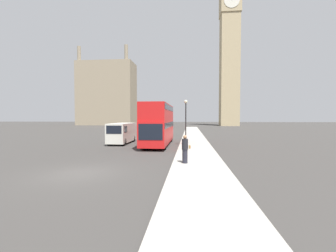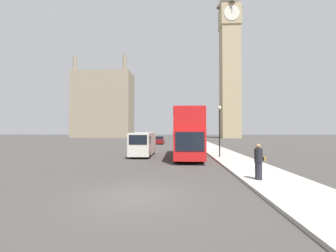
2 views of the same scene
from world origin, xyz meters
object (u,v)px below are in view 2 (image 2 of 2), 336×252
street_lamp (220,123)px  parked_sedan (159,141)px  clock_tower (230,59)px  pedestrian (259,162)px  red_double_decker_bus (187,132)px  white_van (143,143)px

street_lamp → parked_sedan: street_lamp is taller
clock_tower → street_lamp: clock_tower is taller
pedestrian → street_lamp: 10.38m
clock_tower → street_lamp: size_ratio=11.87×
parked_sedan → pedestrian: bearing=-76.6°
red_double_decker_bus → street_lamp: 3.28m
red_double_decker_bus → pedestrian: 11.34m
white_van → parked_sedan: 21.62m
pedestrian → clock_tower: bearing=78.3°
street_lamp → red_double_decker_bus: bearing=167.7°
white_van → street_lamp: (7.66, -1.63, 2.12)m
pedestrian → street_lamp: bearing=90.8°
red_double_decker_bus → parked_sedan: red_double_decker_bus is taller
red_double_decker_bus → street_lamp: size_ratio=2.21×
white_van → parked_sedan: bearing=90.4°
clock_tower → white_van: 71.14m
red_double_decker_bus → pedestrian: bearing=-73.4°
white_van → pedestrian: (7.80, -11.73, -0.25)m
clock_tower → pedestrian: 79.67m
clock_tower → pedestrian: (-15.14, -72.80, -28.62)m
clock_tower → parked_sedan: bearing=-120.3°
clock_tower → parked_sedan: 54.12m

